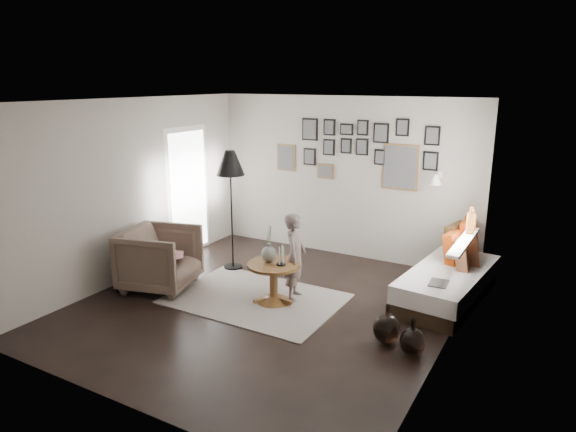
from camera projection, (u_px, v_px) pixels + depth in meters
The scene contains 23 objects.
ground at pixel (266, 306), 6.64m from camera, with size 4.80×4.80×0.00m, color black.
wall_back at pixel (343, 178), 8.33m from camera, with size 4.50×4.50×0.00m, color #9C9589.
wall_front at pixel (112, 270), 4.29m from camera, with size 4.50×4.50×0.00m, color #9C9589.
wall_left at pixel (132, 190), 7.38m from camera, with size 4.80×4.80×0.00m, color #9C9589.
wall_right at pixel (451, 235), 5.24m from camera, with size 4.80×4.80×0.00m, color #9C9589.
ceiling at pixel (263, 101), 5.97m from camera, with size 4.80×4.80×0.00m, color white.
door_left at pixel (188, 192), 8.44m from camera, with size 0.00×2.14×2.14m.
window_right at pixel (466, 235), 6.50m from camera, with size 0.15×1.32×1.30m.
gallery_wall at pixel (360, 152), 8.06m from camera, with size 2.74×0.03×1.08m.
wall_sconce at pixel (436, 179), 7.32m from camera, with size 0.18×0.36×0.16m.
rug at pixel (255, 299), 6.86m from camera, with size 2.22×1.55×0.01m, color beige.
pedestal_table at pixel (274, 284), 6.70m from camera, with size 0.69×0.69×0.54m.
vase at pixel (269, 251), 6.64m from camera, with size 0.20×0.20×0.49m.
candles at pixel (281, 256), 6.54m from camera, with size 0.12×0.12×0.25m.
daybed at pixel (450, 277), 6.80m from camera, with size 1.03×2.04×0.95m.
magazine_on_daybed at pixel (439, 283), 6.22m from camera, with size 0.21×0.29×0.02m, color black.
armchair at pixel (160, 259), 7.13m from camera, with size 0.92×0.95×0.86m, color brown.
armchair_cushion at pixel (164, 255), 7.14m from camera, with size 0.39×0.39×0.10m, color beige.
floor_lamp at pixel (230, 167), 7.59m from camera, with size 0.43×0.43×1.83m.
magazine_basket at pixel (126, 277), 7.14m from camera, with size 0.39×0.39×0.37m.
demijohn_large at pixel (387, 328), 5.67m from camera, with size 0.31×0.31×0.46m.
demijohn_small at pixel (412, 342), 5.42m from camera, with size 0.27×0.27×0.42m.
child at pixel (295, 257), 6.74m from camera, with size 0.43×0.28×1.17m, color #61524D.
Camera 1 is at (3.26, -5.18, 2.84)m, focal length 32.00 mm.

